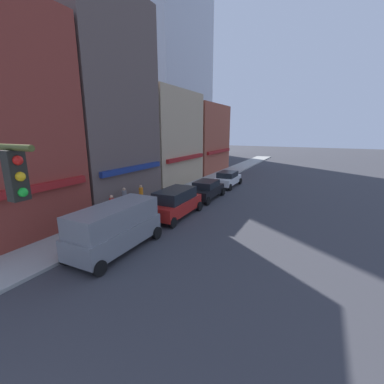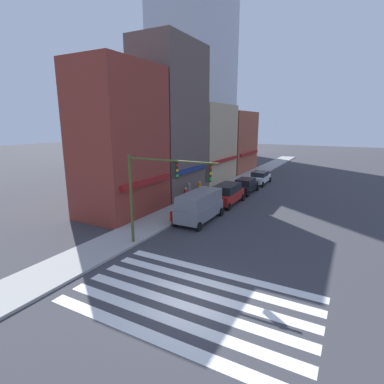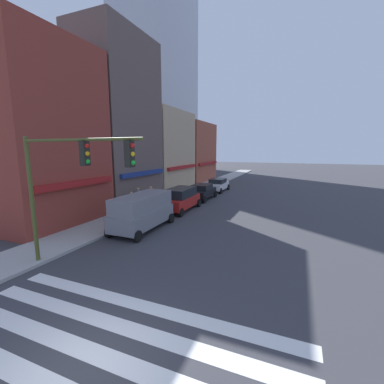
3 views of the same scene
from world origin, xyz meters
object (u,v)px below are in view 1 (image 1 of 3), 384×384
object	(u,v)px
sedan_white	(227,179)
fire_hydrant	(65,244)
suv_red	(175,202)
sedan_black	(206,189)
pedestrian_red_jacket	(112,208)
pedestrian_grey_coat	(125,199)
van_grey	(115,226)
pedestrian_orange_vest	(141,196)

from	to	relation	value
sedan_white	fire_hydrant	world-z (taller)	sedan_white
suv_red	sedan_black	distance (m)	5.37
sedan_black	fire_hydrant	size ratio (longest dim) A/B	5.27
sedan_black	pedestrian_red_jacket	xyz separation A→B (m)	(-8.47, 2.83, 0.23)
suv_red	sedan_white	world-z (taller)	suv_red
suv_red	sedan_white	size ratio (longest dim) A/B	1.07
pedestrian_red_jacket	suv_red	bearing A→B (deg)	113.40
pedestrian_grey_coat	pedestrian_red_jacket	size ratio (longest dim) A/B	1.00
van_grey	suv_red	bearing A→B (deg)	-0.63
sedan_black	fire_hydrant	bearing A→B (deg)	171.29
van_grey	pedestrian_red_jacket	distance (m)	3.95
van_grey	fire_hydrant	bearing A→B (deg)	132.12
van_grey	sedan_white	world-z (taller)	van_grey
pedestrian_orange_vest	pedestrian_red_jacket	bearing A→B (deg)	-28.91
fire_hydrant	sedan_white	bearing A→B (deg)	-5.27
sedan_white	pedestrian_grey_coat	size ratio (longest dim) A/B	2.49
van_grey	pedestrian_grey_coat	xyz separation A→B (m)	(4.78, 3.58, -0.21)
suv_red	fire_hydrant	world-z (taller)	suv_red
sedan_black	sedan_white	xyz separation A→B (m)	(5.65, 0.00, 0.00)
suv_red	fire_hydrant	distance (m)	7.62
van_grey	pedestrian_grey_coat	size ratio (longest dim) A/B	2.84
van_grey	pedestrian_red_jacket	size ratio (longest dim) A/B	2.84
suv_red	pedestrian_red_jacket	xyz separation A→B (m)	(-3.10, 2.83, 0.04)
pedestrian_orange_vest	fire_hydrant	world-z (taller)	pedestrian_orange_vest
van_grey	sedan_black	size ratio (longest dim) A/B	1.13
pedestrian_red_jacket	pedestrian_grey_coat	bearing A→B (deg)	176.12
sedan_black	pedestrian_grey_coat	size ratio (longest dim) A/B	2.51
suv_red	van_grey	bearing A→B (deg)	178.89
pedestrian_red_jacket	pedestrian_orange_vest	bearing A→B (deg)	160.48
pedestrian_red_jacket	fire_hydrant	bearing A→B (deg)	-9.55
pedestrian_red_jacket	sedan_black	bearing A→B (deg)	137.33
pedestrian_grey_coat	sedan_white	bearing A→B (deg)	-104.73
sedan_black	pedestrian_orange_vest	world-z (taller)	pedestrian_orange_vest
van_grey	fire_hydrant	size ratio (longest dim) A/B	5.96
suv_red	pedestrian_grey_coat	world-z (taller)	suv_red
sedan_white	pedestrian_red_jacket	xyz separation A→B (m)	(-14.11, 2.83, 0.23)
van_grey	fire_hydrant	world-z (taller)	van_grey
sedan_white	fire_hydrant	distance (m)	18.51
suv_red	sedan_black	size ratio (longest dim) A/B	1.07
van_grey	pedestrian_orange_vest	world-z (taller)	van_grey
pedestrian_orange_vest	sedan_white	bearing A→B (deg)	130.39
suv_red	sedan_black	bearing A→B (deg)	-1.11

